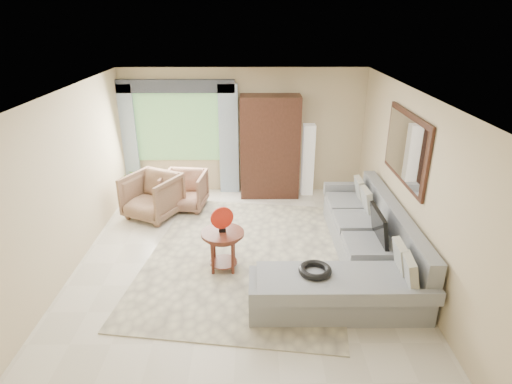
{
  "coord_description": "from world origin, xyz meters",
  "views": [
    {
      "loc": [
        0.21,
        -5.69,
        3.6
      ],
      "look_at": [
        0.25,
        0.35,
        1.05
      ],
      "focal_mm": 30.0,
      "sensor_mm": 36.0,
      "label": 1
    }
  ],
  "objects_px": {
    "coffee_table": "(223,250)",
    "armoire": "(270,147)",
    "floor_lamp": "(308,160)",
    "tv_screen": "(379,226)",
    "armchair_right": "(185,191)",
    "sectional_sofa": "(359,253)",
    "potted_plant": "(135,181)",
    "armchair_left": "(152,196)"
  },
  "relations": [
    {
      "from": "tv_screen",
      "to": "armchair_right",
      "type": "bearing_deg",
      "value": 145.61
    },
    {
      "from": "sectional_sofa",
      "to": "floor_lamp",
      "type": "xyz_separation_m",
      "value": [
        -0.43,
        2.96,
        0.47
      ]
    },
    {
      "from": "armchair_left",
      "to": "potted_plant",
      "type": "height_order",
      "value": "armchair_left"
    },
    {
      "from": "armchair_left",
      "to": "tv_screen",
      "type": "bearing_deg",
      "value": 0.91
    },
    {
      "from": "sectional_sofa",
      "to": "armchair_left",
      "type": "height_order",
      "value": "sectional_sofa"
    },
    {
      "from": "sectional_sofa",
      "to": "armchair_right",
      "type": "relative_size",
      "value": 4.25
    },
    {
      "from": "sectional_sofa",
      "to": "armoire",
      "type": "xyz_separation_m",
      "value": [
        -1.23,
        2.9,
        0.77
      ]
    },
    {
      "from": "sectional_sofa",
      "to": "tv_screen",
      "type": "height_order",
      "value": "tv_screen"
    },
    {
      "from": "coffee_table",
      "to": "armoire",
      "type": "bearing_deg",
      "value": 74.66
    },
    {
      "from": "tv_screen",
      "to": "floor_lamp",
      "type": "bearing_deg",
      "value": 103.47
    },
    {
      "from": "sectional_sofa",
      "to": "floor_lamp",
      "type": "relative_size",
      "value": 2.31
    },
    {
      "from": "coffee_table",
      "to": "potted_plant",
      "type": "relative_size",
      "value": 1.12
    },
    {
      "from": "potted_plant",
      "to": "armchair_right",
      "type": "bearing_deg",
      "value": -32.65
    },
    {
      "from": "armchair_left",
      "to": "potted_plant",
      "type": "xyz_separation_m",
      "value": [
        -0.62,
        1.12,
        -0.13
      ]
    },
    {
      "from": "potted_plant",
      "to": "armoire",
      "type": "relative_size",
      "value": 0.27
    },
    {
      "from": "armchair_right",
      "to": "potted_plant",
      "type": "distance_m",
      "value": 1.4
    },
    {
      "from": "tv_screen",
      "to": "armchair_left",
      "type": "xyz_separation_m",
      "value": [
        -3.74,
        1.81,
        -0.3
      ]
    },
    {
      "from": "potted_plant",
      "to": "armoire",
      "type": "height_order",
      "value": "armoire"
    },
    {
      "from": "sectional_sofa",
      "to": "potted_plant",
      "type": "height_order",
      "value": "sectional_sofa"
    },
    {
      "from": "sectional_sofa",
      "to": "potted_plant",
      "type": "relative_size",
      "value": 6.12
    },
    {
      "from": "floor_lamp",
      "to": "armchair_left",
      "type": "bearing_deg",
      "value": -160.0
    },
    {
      "from": "coffee_table",
      "to": "floor_lamp",
      "type": "bearing_deg",
      "value": 61.63
    },
    {
      "from": "potted_plant",
      "to": "floor_lamp",
      "type": "distance_m",
      "value": 3.69
    },
    {
      "from": "sectional_sofa",
      "to": "armoire",
      "type": "distance_m",
      "value": 3.24
    },
    {
      "from": "tv_screen",
      "to": "potted_plant",
      "type": "relative_size",
      "value": 1.31
    },
    {
      "from": "potted_plant",
      "to": "armoire",
      "type": "xyz_separation_m",
      "value": [
        2.86,
        -0.07,
        0.77
      ]
    },
    {
      "from": "potted_plant",
      "to": "sectional_sofa",
      "type": "bearing_deg",
      "value": -35.95
    },
    {
      "from": "potted_plant",
      "to": "floor_lamp",
      "type": "xyz_separation_m",
      "value": [
        3.66,
        -0.01,
        0.47
      ]
    },
    {
      "from": "armchair_right",
      "to": "coffee_table",
      "type": "bearing_deg",
      "value": -60.66
    },
    {
      "from": "floor_lamp",
      "to": "coffee_table",
      "type": "bearing_deg",
      "value": -118.37
    },
    {
      "from": "tv_screen",
      "to": "coffee_table",
      "type": "distance_m",
      "value": 2.33
    },
    {
      "from": "sectional_sofa",
      "to": "coffee_table",
      "type": "bearing_deg",
      "value": 179.78
    },
    {
      "from": "armchair_left",
      "to": "armchair_right",
      "type": "xyz_separation_m",
      "value": [
        0.55,
        0.37,
        -0.05
      ]
    },
    {
      "from": "tv_screen",
      "to": "armchair_right",
      "type": "distance_m",
      "value": 3.88
    },
    {
      "from": "coffee_table",
      "to": "armchair_left",
      "type": "height_order",
      "value": "armchair_left"
    },
    {
      "from": "armoire",
      "to": "armchair_right",
      "type": "bearing_deg",
      "value": -158.17
    },
    {
      "from": "armoire",
      "to": "floor_lamp",
      "type": "bearing_deg",
      "value": 4.29
    },
    {
      "from": "tv_screen",
      "to": "coffee_table",
      "type": "height_order",
      "value": "tv_screen"
    },
    {
      "from": "tv_screen",
      "to": "floor_lamp",
      "type": "relative_size",
      "value": 0.49
    },
    {
      "from": "sectional_sofa",
      "to": "armoire",
      "type": "height_order",
      "value": "armoire"
    },
    {
      "from": "armoire",
      "to": "tv_screen",
      "type": "bearing_deg",
      "value": -62.34
    },
    {
      "from": "armoire",
      "to": "floor_lamp",
      "type": "relative_size",
      "value": 1.4
    }
  ]
}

